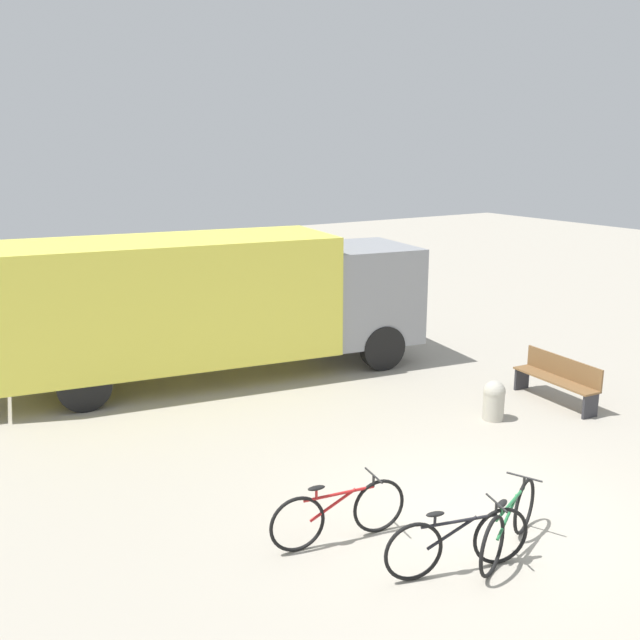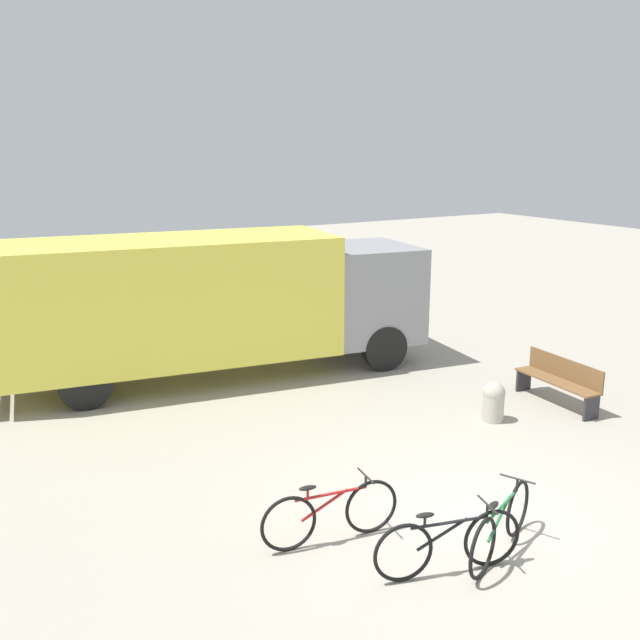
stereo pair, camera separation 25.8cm
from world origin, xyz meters
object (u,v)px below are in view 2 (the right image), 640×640
object	(u,v)px
park_bench	(560,379)
bollard_near_bench	(494,400)
bicycle_near	(331,513)
bicycle_middle	(448,543)
delivery_truck	(213,299)
bicycle_far	(501,526)

from	to	relation	value
park_bench	bollard_near_bench	size ratio (longest dim) A/B	2.59
bicycle_near	bicycle_middle	distance (m)	1.46
delivery_truck	bollard_near_bench	bearing A→B (deg)	-48.21
park_bench	bollard_near_bench	distance (m)	1.64
bicycle_near	bollard_near_bench	size ratio (longest dim) A/B	2.51
bicycle_near	bicycle_far	bearing A→B (deg)	-30.55
park_bench	bicycle_far	size ratio (longest dim) A/B	1.11
delivery_truck	bollard_near_bench	xyz separation A→B (m)	(3.16, -4.82, -1.25)
park_bench	delivery_truck	bearing A→B (deg)	49.25
bicycle_near	bicycle_far	distance (m)	2.00
bicycle_far	park_bench	bearing A→B (deg)	10.40
bollard_near_bench	bicycle_far	bearing A→B (deg)	-132.99
delivery_truck	bicycle_far	xyz separation A→B (m)	(0.26, -7.93, -1.25)
delivery_truck	park_bench	bearing A→B (deg)	-36.66
park_bench	bicycle_middle	bearing A→B (deg)	124.59
delivery_truck	park_bench	world-z (taller)	delivery_truck
delivery_truck	bicycle_middle	distance (m)	8.02
delivery_truck	bicycle_middle	size ratio (longest dim) A/B	5.11
bicycle_middle	delivery_truck	bearing A→B (deg)	100.84
park_bench	bicycle_far	world-z (taller)	park_bench
bicycle_middle	bollard_near_bench	xyz separation A→B (m)	(3.68, 3.09, -0.00)
delivery_truck	bicycle_far	bearing A→B (deg)	-79.57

